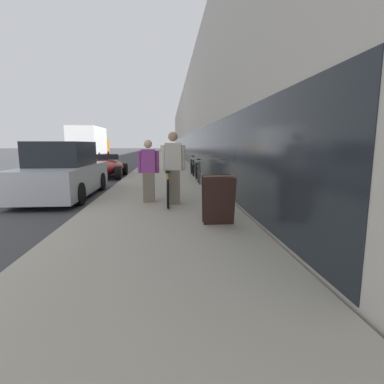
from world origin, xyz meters
TOP-DOWN VIEW (x-y plane):
  - sidewalk_slab at (5.21, 21.00)m, footprint 3.57×70.00m
  - storefront_facade at (12.03, 29.00)m, footprint 10.01×70.00m
  - tandem_bicycle at (5.36, 2.74)m, footprint 0.52×2.28m
  - person_rider at (5.50, 2.47)m, footprint 0.60×0.23m
  - person_bystander at (4.88, 2.77)m, footprint 0.53×0.21m
  - bike_rack_hoop at (6.52, 6.22)m, footprint 0.05×0.60m
  - cruiser_bike_nearest at (6.56, 7.11)m, footprint 0.52×1.70m
  - cruiser_bike_middle at (6.53, 9.37)m, footprint 0.52×1.81m
  - sandwich_board_sign at (6.29, 0.56)m, footprint 0.56×0.56m
  - parked_sedan_curbside at (2.27, 4.33)m, footprint 1.78×4.33m
  - vintage_roadster_curbside at (2.34, 9.71)m, footprint 1.85×3.80m
  - moving_truck at (-1.83, 23.82)m, footprint 2.43×6.96m

SIDE VIEW (x-z plane):
  - sidewalk_slab at x=5.21m, z-range 0.00..0.12m
  - vintage_roadster_curbside at x=2.34m, z-range -0.07..1.02m
  - tandem_bicycle at x=5.36m, z-range 0.05..0.90m
  - cruiser_bike_nearest at x=6.56m, z-range 0.04..0.95m
  - cruiser_bike_middle at x=6.53m, z-range 0.04..0.98m
  - sandwich_board_sign at x=6.29m, z-range 0.12..1.02m
  - bike_rack_hoop at x=6.52m, z-range 0.21..1.05m
  - parked_sedan_curbside at x=2.27m, z-range -0.09..1.56m
  - person_bystander at x=4.88m, z-range 0.12..1.69m
  - person_rider at x=5.50m, z-range 0.12..1.87m
  - moving_truck at x=-1.83m, z-range 0.01..3.10m
  - storefront_facade at x=12.03m, z-range -0.01..7.36m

